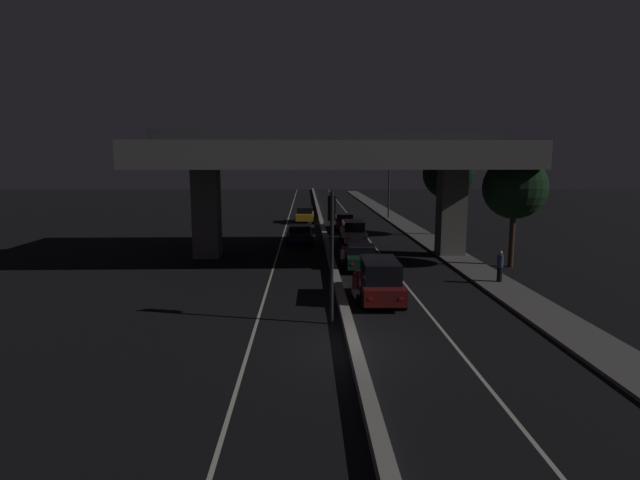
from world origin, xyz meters
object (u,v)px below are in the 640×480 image
(car_dark_red_fourth, at_px, (344,222))
(car_taxi_yellow_second_oncoming, at_px, (305,214))
(car_white_third, at_px, (353,232))
(motorcycle_white_filtering_near, at_px, (356,289))
(car_dark_red_lead, at_px, (380,280))
(car_dark_blue_lead_oncoming, at_px, (300,234))
(traffic_light_left_of_median, at_px, (332,234))
(street_lamp, at_px, (387,177))
(car_dark_green_second, at_px, (361,256))
(pedestrian_on_sidewalk, at_px, (500,266))
(motorcycle_black_filtering_mid, at_px, (343,259))

(car_dark_red_fourth, bearing_deg, car_taxi_yellow_second_oncoming, 32.72)
(car_white_third, distance_m, motorcycle_white_filtering_near, 16.47)
(car_dark_red_lead, xyz_separation_m, car_taxi_yellow_second_oncoming, (-3.46, 30.03, -0.13))
(car_dark_red_lead, xyz_separation_m, car_dark_blue_lead_oncoming, (-3.86, 16.44, -0.24))
(car_dark_blue_lead_oncoming, height_order, car_taxi_yellow_second_oncoming, car_taxi_yellow_second_oncoming)
(car_dark_red_lead, distance_m, motorcycle_white_filtering_near, 1.20)
(car_dark_red_fourth, bearing_deg, motorcycle_white_filtering_near, 176.05)
(car_white_third, height_order, motorcycle_white_filtering_near, car_white_third)
(car_white_third, bearing_deg, car_taxi_yellow_second_oncoming, 15.10)
(car_dark_red_lead, height_order, car_dark_blue_lead_oncoming, car_dark_red_lead)
(traffic_light_left_of_median, relative_size, motorcycle_white_filtering_near, 2.86)
(car_dark_red_lead, height_order, car_dark_red_fourth, car_dark_red_lead)
(car_dark_red_lead, distance_m, car_white_third, 16.23)
(street_lamp, bearing_deg, motorcycle_white_filtering_near, -101.33)
(car_white_third, bearing_deg, motorcycle_white_filtering_near, 174.77)
(car_dark_blue_lead_oncoming, bearing_deg, car_taxi_yellow_second_oncoming, 176.25)
(car_dark_blue_lead_oncoming, relative_size, motorcycle_white_filtering_near, 2.22)
(car_dark_green_second, height_order, car_white_third, car_white_third)
(street_lamp, relative_size, car_taxi_yellow_second_oncoming, 1.87)
(car_dark_green_second, distance_m, car_white_third, 8.96)
(car_taxi_yellow_second_oncoming, bearing_deg, street_lamp, 111.98)
(motorcycle_white_filtering_near, distance_m, pedestrian_on_sidewalk, 8.47)
(street_lamp, distance_m, car_dark_blue_lead_oncoming, 19.82)
(car_taxi_yellow_second_oncoming, relative_size, motorcycle_black_filtering_mid, 2.19)
(street_lamp, xyz_separation_m, car_white_third, (-5.29, -17.19, -3.72))
(car_white_third, xyz_separation_m, car_dark_red_fourth, (-0.11, 8.27, -0.18))
(car_taxi_yellow_second_oncoming, distance_m, pedestrian_on_sidewalk, 28.85)
(car_dark_red_fourth, bearing_deg, pedestrian_on_sidewalk, -164.01)
(street_lamp, height_order, car_dark_red_fourth, street_lamp)
(car_dark_blue_lead_oncoming, relative_size, motorcycle_black_filtering_mid, 2.12)
(motorcycle_black_filtering_mid, bearing_deg, car_dark_red_fourth, -2.72)
(street_lamp, bearing_deg, car_white_third, -107.12)
(car_dark_green_second, bearing_deg, street_lamp, -10.28)
(car_dark_red_lead, xyz_separation_m, motorcycle_white_filtering_near, (-1.12, -0.17, -0.37))
(car_taxi_yellow_second_oncoming, height_order, pedestrian_on_sidewalk, pedestrian_on_sidewalk)
(motorcycle_white_filtering_near, xyz_separation_m, pedestrian_on_sidewalk, (7.83, 3.21, 0.33))
(car_dark_green_second, xyz_separation_m, pedestrian_on_sidewalk, (6.78, -4.24, 0.24))
(motorcycle_black_filtering_mid, bearing_deg, car_white_third, -7.22)
(car_dark_red_fourth, relative_size, motorcycle_black_filtering_mid, 2.43)
(motorcycle_black_filtering_mid, bearing_deg, car_taxi_yellow_second_oncoming, 7.37)
(traffic_light_left_of_median, distance_m, car_taxi_yellow_second_oncoming, 33.24)
(car_taxi_yellow_second_oncoming, distance_m, motorcycle_white_filtering_near, 30.29)
(car_dark_red_lead, relative_size, car_dark_blue_lead_oncoming, 1.03)
(car_dark_red_lead, relative_size, car_white_third, 0.96)
(car_dark_red_fourth, distance_m, car_taxi_yellow_second_oncoming, 6.64)
(car_white_third, bearing_deg, car_dark_blue_lead_oncoming, 86.82)
(car_dark_green_second, bearing_deg, car_taxi_yellow_second_oncoming, 10.46)
(car_dark_blue_lead_oncoming, bearing_deg, pedestrian_on_sidewalk, 36.15)
(street_lamp, distance_m, car_white_third, 18.36)
(street_lamp, bearing_deg, traffic_light_left_of_median, -102.33)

